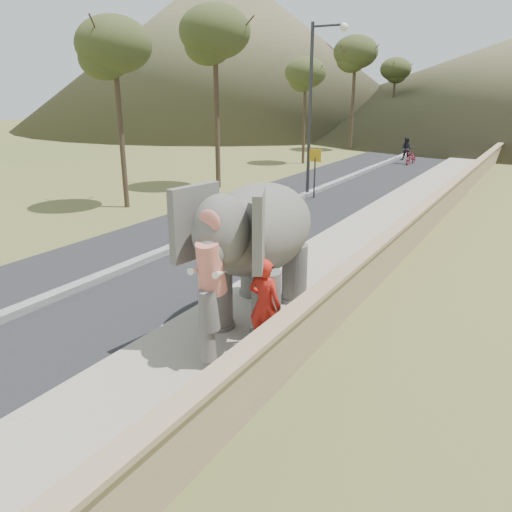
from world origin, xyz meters
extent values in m
plane|color=olive|center=(0.00, 0.00, 0.00)|extent=(160.00, 160.00, 0.00)
cube|color=black|center=(-5.00, 10.00, 0.01)|extent=(7.00, 120.00, 0.03)
cube|color=black|center=(-5.00, 10.00, 0.11)|extent=(0.35, 120.00, 0.22)
cube|color=#9E9687|center=(0.00, 10.00, 0.07)|extent=(3.00, 120.00, 0.15)
cube|color=tan|center=(1.65, 10.00, 0.55)|extent=(0.30, 120.00, 1.10)
cylinder|color=#2E2E33|center=(-5.00, 12.77, 4.00)|extent=(0.16, 0.16, 8.00)
cylinder|color=#2E2E33|center=(-4.20, 12.77, 7.80)|extent=(1.60, 0.10, 0.10)
sphere|color=#FFF2CC|center=(-3.50, 12.77, 7.70)|extent=(0.36, 0.36, 0.36)
cylinder|color=#2D2D33|center=(-4.50, 12.47, 1.00)|extent=(0.08, 0.08, 2.00)
cube|color=#C08E12|center=(-4.50, 12.47, 2.10)|extent=(0.60, 0.05, 0.60)
cone|color=brown|center=(-38.00, 55.00, 11.00)|extent=(60.00, 60.00, 22.00)
imported|color=#A91B12|center=(0.95, -2.01, 1.09)|extent=(0.69, 0.45, 1.89)
imported|color=maroon|center=(-3.41, 26.83, 0.47)|extent=(0.77, 1.85, 0.95)
imported|color=black|center=(-3.79, 26.83, 1.07)|extent=(0.84, 0.68, 1.64)
camera|label=1|loc=(5.34, -9.78, 5.07)|focal=35.00mm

